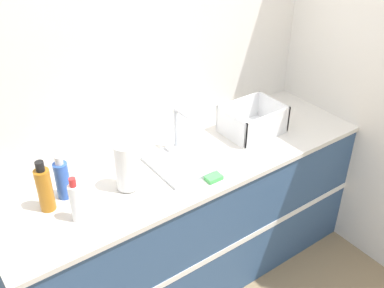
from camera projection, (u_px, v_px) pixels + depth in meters
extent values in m
cube|color=silver|center=(152.00, 78.00, 2.65)|extent=(4.64, 0.06, 2.60)
cube|color=silver|center=(330.00, 55.00, 2.97)|extent=(0.06, 2.67, 2.60)
cube|color=#33517A|center=(188.00, 221.00, 2.85)|extent=(2.24, 0.67, 0.89)
cube|color=white|center=(221.00, 252.00, 2.63)|extent=(2.24, 0.01, 0.04)
cube|color=silver|center=(188.00, 161.00, 2.61)|extent=(2.27, 0.69, 0.03)
cube|color=silver|center=(192.00, 159.00, 2.59)|extent=(0.47, 0.36, 0.02)
cylinder|color=silver|center=(176.00, 127.00, 2.63)|extent=(0.02, 0.02, 0.25)
cylinder|color=silver|center=(182.00, 113.00, 2.52)|extent=(0.02, 0.12, 0.02)
cylinder|color=#4C4C51|center=(128.00, 187.00, 2.37)|extent=(0.08, 0.08, 0.01)
cylinder|color=white|center=(126.00, 166.00, 2.30)|extent=(0.11, 0.11, 0.26)
cube|color=white|center=(252.00, 131.00, 2.87)|extent=(0.36, 0.28, 0.01)
cube|color=white|center=(268.00, 127.00, 2.73)|extent=(0.36, 0.01, 0.17)
cube|color=white|center=(239.00, 110.00, 2.91)|extent=(0.36, 0.01, 0.17)
cube|color=white|center=(231.00, 126.00, 2.73)|extent=(0.01, 0.28, 0.17)
cube|color=white|center=(273.00, 111.00, 2.90)|extent=(0.01, 0.28, 0.17)
cylinder|color=#2D56B7|center=(63.00, 180.00, 2.26)|extent=(0.07, 0.07, 0.20)
cylinder|color=silver|center=(59.00, 160.00, 2.19)|extent=(0.04, 0.04, 0.04)
cylinder|color=#B26B19|center=(45.00, 190.00, 2.17)|extent=(0.08, 0.08, 0.23)
cylinder|color=black|center=(40.00, 166.00, 2.10)|extent=(0.04, 0.04, 0.05)
cylinder|color=white|center=(76.00, 203.00, 2.11)|extent=(0.06, 0.06, 0.20)
cylinder|color=red|center=(73.00, 182.00, 2.05)|extent=(0.03, 0.03, 0.04)
cube|color=#4CB259|center=(214.00, 178.00, 2.43)|extent=(0.09, 0.06, 0.02)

